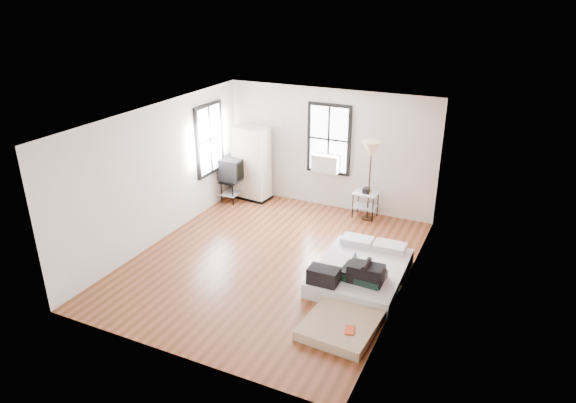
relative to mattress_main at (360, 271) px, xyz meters
The scene contains 8 objects.
ground 1.76m from the mattress_main, behind, with size 6.00×6.00×0.00m, color #562D16.
room_shell 2.19m from the mattress_main, 169.52° to the left, with size 5.02×6.02×2.80m.
mattress_main is the anchor object (origin of this frame).
mattress_bare 0.95m from the mattress_main, 78.41° to the right, with size 1.18×2.06×0.43m.
wardrobe 4.49m from the mattress_main, 144.58° to the left, with size 0.96×0.61×1.80m.
side_table 2.75m from the mattress_main, 105.42° to the left, with size 0.55×0.44×0.71m.
floor_lamp 2.99m from the mattress_main, 104.16° to the left, with size 0.39×0.39×1.82m.
tv_stand 4.61m from the mattress_main, 150.08° to the left, with size 0.54×0.76×1.07m.
Camera 1 is at (3.94, -7.67, 4.91)m, focal length 32.00 mm.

